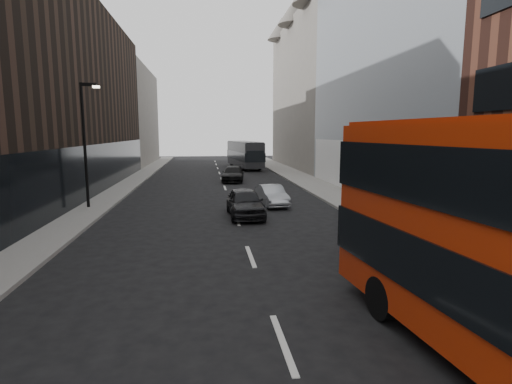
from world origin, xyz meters
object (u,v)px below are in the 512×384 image
object	(u,v)px
car_b	(272,195)
car_c	(233,174)
grey_bus	(245,154)
car_a	(245,202)
street_lamp	(86,137)

from	to	relation	value
car_b	car_c	size ratio (longest dim) A/B	0.81
car_b	car_c	distance (m)	12.37
grey_bus	car_a	distance (m)	28.66
grey_bus	street_lamp	bearing A→B (deg)	-122.27
car_a	car_c	world-z (taller)	car_a
street_lamp	car_b	bearing A→B (deg)	0.00
grey_bus	car_a	xyz separation A→B (m)	(-2.83, -28.50, -1.03)
grey_bus	car_b	size ratio (longest dim) A/B	2.78
car_b	car_c	bearing A→B (deg)	90.91
street_lamp	grey_bus	xyz separation A→B (m)	(11.55, 25.45, -2.41)
car_a	grey_bus	bearing A→B (deg)	82.73
street_lamp	grey_bus	bearing A→B (deg)	65.58
street_lamp	car_a	distance (m)	9.85
car_a	car_c	distance (m)	15.33
street_lamp	car_c	size ratio (longest dim) A/B	1.51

